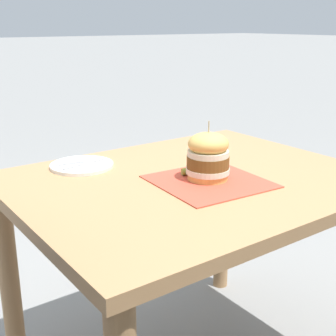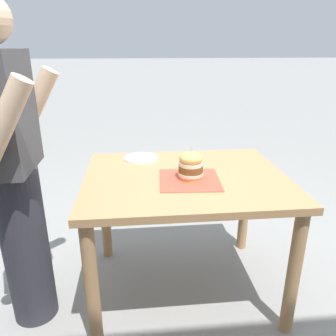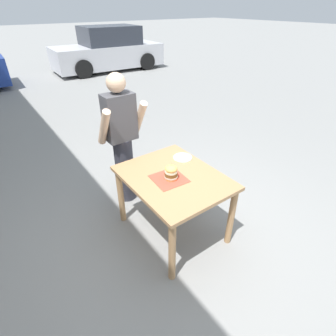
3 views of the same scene
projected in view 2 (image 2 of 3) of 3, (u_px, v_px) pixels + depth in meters
ground_plane at (183, 286)px, 2.14m from camera, size 80.00×80.00×0.00m
patio_table at (185, 195)px, 1.91m from camera, size 0.91×1.14×0.78m
serving_paper at (189, 180)px, 1.80m from camera, size 0.35×0.35×0.00m
sandwich at (191, 165)px, 1.79m from camera, size 0.14×0.14×0.19m
pickle_spear at (188, 172)px, 1.87m from camera, size 0.05×0.09×0.02m
side_plate_with_forks at (141, 158)px, 2.13m from camera, size 0.22×0.22×0.02m
diner_across_table at (13, 172)px, 1.62m from camera, size 0.55×0.35×1.69m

